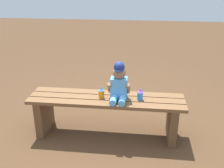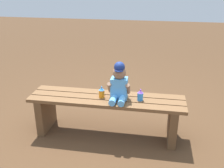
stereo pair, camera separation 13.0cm
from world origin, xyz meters
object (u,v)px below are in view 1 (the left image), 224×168
object	(u,v)px
park_bench	(106,109)
child_figure	(119,83)
sippy_cup_left	(101,93)
sippy_cup_right	(140,94)

from	to	relation	value
park_bench	child_figure	size ratio (longest dim) A/B	4.09
park_bench	child_figure	world-z (taller)	child_figure
park_bench	sippy_cup_left	distance (m)	0.21
sippy_cup_left	sippy_cup_right	distance (m)	0.41
sippy_cup_left	sippy_cup_right	bearing A→B (deg)	0.00
park_bench	sippy_cup_right	size ratio (longest dim) A/B	13.36
park_bench	sippy_cup_right	distance (m)	0.41
child_figure	sippy_cup_left	bearing A→B (deg)	177.92
park_bench	sippy_cup_left	bearing A→B (deg)	-172.16
sippy_cup_left	sippy_cup_right	xyz separation A→B (m)	(0.41, 0.00, 0.00)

